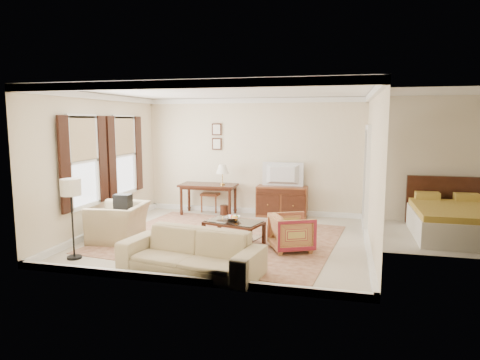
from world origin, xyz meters
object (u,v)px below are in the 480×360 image
at_px(sideboard, 282,201).
at_px(sofa, 190,245).
at_px(coffee_table, 234,226).
at_px(striped_armchair, 292,231).
at_px(club_armchair, 119,216).
at_px(writing_desk, 208,188).
at_px(tv, 282,167).

distance_m(sideboard, sofa, 4.29).
height_order(sideboard, coffee_table, sideboard).
bearing_deg(sofa, striped_armchair, 57.40).
bearing_deg(sofa, club_armchair, 155.47).
bearing_deg(sofa, writing_desk, 114.20).
bearing_deg(striped_armchair, coffee_table, 57.80).
bearing_deg(coffee_table, striped_armchair, -7.42).
relative_size(sideboard, striped_armchair, 1.68).
xyz_separation_m(coffee_table, sofa, (-0.26, -1.65, 0.09)).
bearing_deg(club_armchair, striped_armchair, 85.87).
xyz_separation_m(sideboard, striped_armchair, (0.57, -2.71, -0.01)).
height_order(striped_armchair, club_armchair, club_armchair).
bearing_deg(writing_desk, coffee_table, -61.68).
height_order(coffee_table, striped_armchair, striped_armchair).
xyz_separation_m(club_armchair, sofa, (2.01, -1.38, -0.05)).
distance_m(writing_desk, coffee_table, 2.72).
height_order(writing_desk, sofa, sofa).
relative_size(writing_desk, tv, 1.47).
distance_m(club_armchair, sofa, 2.44).
bearing_deg(sofa, coffee_table, 90.99).
height_order(tv, sofa, tv).
distance_m(coffee_table, sofa, 1.67).
distance_m(writing_desk, striped_armchair, 3.50).
height_order(sideboard, striped_armchair, sideboard).
xyz_separation_m(sideboard, tv, (0.00, -0.02, 0.85)).
xyz_separation_m(sideboard, coffee_table, (-0.55, -2.56, -0.03)).
relative_size(club_armchair, sofa, 0.50).
distance_m(writing_desk, tv, 1.92).
bearing_deg(coffee_table, sofa, -98.99).
relative_size(writing_desk, sofa, 0.63).
bearing_deg(striped_armchair, club_armchair, 67.25).
bearing_deg(tv, sideboard, -90.00).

